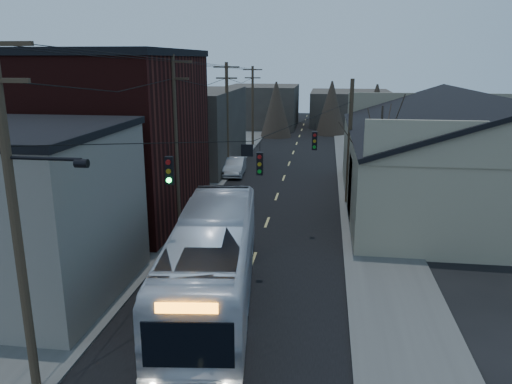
# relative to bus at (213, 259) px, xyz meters

# --- Properties ---
(road_surface) EXTENTS (9.00, 110.00, 0.02)m
(road_surface) POSITION_rel_bus_xyz_m (1.03, 20.41, -1.81)
(road_surface) COLOR black
(road_surface) RESTS_ON ground
(sidewalk_left) EXTENTS (4.00, 110.00, 0.12)m
(sidewalk_left) POSITION_rel_bus_xyz_m (-5.47, 20.41, -1.76)
(sidewalk_left) COLOR #474744
(sidewalk_left) RESTS_ON ground
(sidewalk_right) EXTENTS (4.00, 110.00, 0.12)m
(sidewalk_right) POSITION_rel_bus_xyz_m (7.53, 20.41, -1.76)
(sidewalk_right) COLOR #474744
(sidewalk_right) RESTS_ON ground
(building_clapboard) EXTENTS (8.00, 8.00, 7.00)m
(building_clapboard) POSITION_rel_bus_xyz_m (-7.97, -0.59, 1.68)
(building_clapboard) COLOR #6D655B
(building_clapboard) RESTS_ON ground
(building_brick) EXTENTS (10.00, 12.00, 10.00)m
(building_brick) POSITION_rel_bus_xyz_m (-8.97, 10.41, 3.18)
(building_brick) COLOR black
(building_brick) RESTS_ON ground
(building_left_far) EXTENTS (9.00, 14.00, 7.00)m
(building_left_far) POSITION_rel_bus_xyz_m (-8.47, 26.41, 1.68)
(building_left_far) COLOR #352F2B
(building_left_far) RESTS_ON ground
(warehouse) EXTENTS (16.16, 20.60, 7.73)m
(warehouse) POSITION_rel_bus_xyz_m (14.03, 15.41, 0.87)
(warehouse) COLOR gray
(warehouse) RESTS_ON ground
(building_far_left) EXTENTS (10.00, 12.00, 6.00)m
(building_far_left) POSITION_rel_bus_xyz_m (-4.97, 55.41, 1.18)
(building_far_left) COLOR #352F2B
(building_far_left) RESTS_ON ground
(building_far_right) EXTENTS (12.00, 14.00, 5.00)m
(building_far_right) POSITION_rel_bus_xyz_m (8.03, 60.41, 0.68)
(building_far_right) COLOR #352F2B
(building_far_right) RESTS_ON ground
(bare_tree) EXTENTS (0.40, 0.40, 7.20)m
(bare_tree) POSITION_rel_bus_xyz_m (7.53, 10.41, 1.78)
(bare_tree) COLOR black
(bare_tree) RESTS_ON ground
(utility_lines) EXTENTS (11.24, 45.28, 10.50)m
(utility_lines) POSITION_rel_bus_xyz_m (-2.08, 14.55, 3.13)
(utility_lines) COLOR #382B1E
(utility_lines) RESTS_ON ground
(bus) EXTENTS (4.56, 13.36, 3.65)m
(bus) POSITION_rel_bus_xyz_m (0.00, 0.00, 0.00)
(bus) COLOR silver
(bus) RESTS_ON ground
(parked_car) EXTENTS (1.89, 4.69, 1.51)m
(parked_car) POSITION_rel_bus_xyz_m (-3.27, 22.95, -1.07)
(parked_car) COLOR #97999E
(parked_car) RESTS_ON ground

